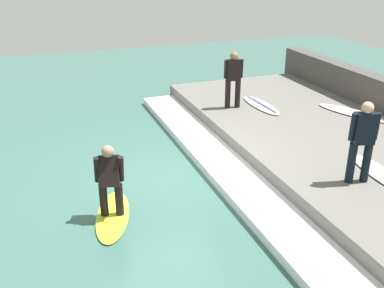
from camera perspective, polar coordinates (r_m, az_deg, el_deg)
The scene contains 10 objects.
ground_plane at distance 9.55m, azimuth -3.36°, elevation -4.34°, with size 28.00×28.00×0.00m, color #386056.
concrete_ledge at distance 11.14m, azimuth 16.63°, elevation 0.13°, with size 4.40×10.68×0.45m, color #66635E.
wave_foam_crest at distance 9.92m, azimuth 3.86°, elevation -2.67°, with size 0.97×10.15×0.19m, color white.
surfboard_riding at distance 8.33m, azimuth -10.03°, elevation -8.93°, with size 1.04×1.86×0.06m.
surfer_riding at distance 7.95m, azimuth -10.42°, elevation -4.19°, with size 0.49×0.47×1.34m.
surfer_waiting_near at distance 8.64m, azimuth 20.86°, elevation 0.70°, with size 0.52×0.34×1.56m.
surfboard_waiting_near at distance 9.37m, azimuth 23.08°, elevation -3.60°, with size 0.68×1.96×0.06m.
surfer_waiting_far at distance 12.26m, azimuth 5.27°, elevation 8.48°, with size 0.52×0.30×1.53m.
surfboard_waiting_far at distance 12.71m, azimuth 8.73°, elevation 4.93°, with size 0.55×1.84×0.07m.
surfboard_spare at distance 12.68m, azimuth 19.87°, elevation 3.75°, with size 1.33×2.14×0.06m.
Camera 1 is at (-2.38, -8.13, 4.42)m, focal length 42.00 mm.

